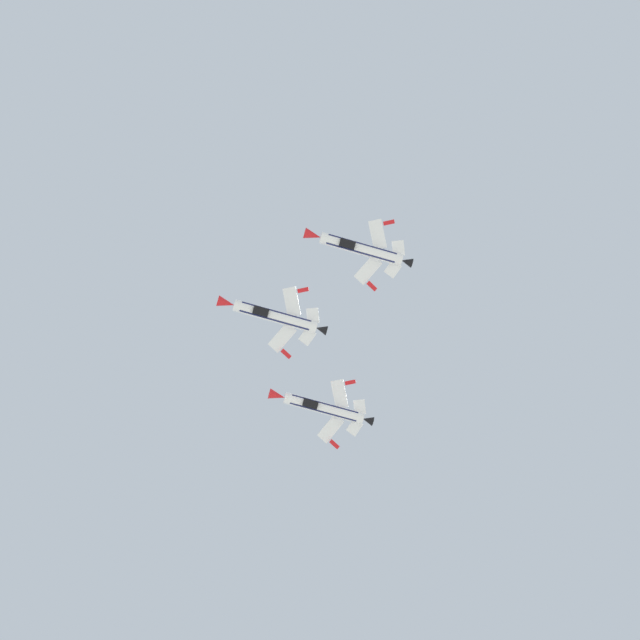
{
  "coord_description": "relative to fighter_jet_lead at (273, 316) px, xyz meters",
  "views": [
    {
      "loc": [
        -3.78,
        -1.96,
        1.66
      ],
      "look_at": [
        -4.44,
        37.07,
        146.93
      ],
      "focal_mm": 59.52,
      "sensor_mm": 36.0,
      "label": 1
    }
  ],
  "objects": [
    {
      "name": "fighter_jet_left_wing",
      "position": [
        12.3,
        -8.77,
        3.54
      ],
      "size": [
        15.63,
        9.9,
        4.78
      ],
      "rotation": [
        0.0,
        0.33,
        1.87
      ],
      "color": "white"
    },
    {
      "name": "fighter_jet_right_wing",
      "position": [
        6.62,
        14.91,
        3.09
      ],
      "size": [
        15.63,
        9.59,
        5.11
      ],
      "rotation": [
        0.0,
        0.42,
        1.87
      ],
      "color": "white"
    },
    {
      "name": "fighter_jet_lead",
      "position": [
        0.0,
        0.0,
        0.0
      ],
      "size": [
        15.63,
        9.61,
        5.1
      ],
      "rotation": [
        0.0,
        0.42,
        1.87
      ],
      "color": "white"
    }
  ]
}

